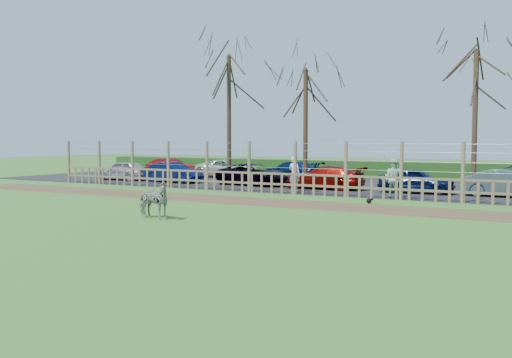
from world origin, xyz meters
The scene contains 22 objects.
ground centered at (0.00, 0.00, 0.00)m, with size 120.00×120.00×0.00m, color #5EA53A.
dirt_strip centered at (0.00, 4.50, 0.01)m, with size 34.00×2.80×0.01m, color brown.
asphalt centered at (0.00, 14.50, 0.02)m, with size 44.00×13.00×0.04m, color #232326.
hedge centered at (0.00, 21.50, 0.55)m, with size 46.00×2.00×1.10m, color #1E4716.
fence centered at (0.00, 8.00, 0.80)m, with size 30.16×0.16×2.50m.
tree_left centered at (-6.50, 12.50, 5.62)m, with size 4.80×4.80×7.88m.
tree_mid centered at (-2.00, 13.50, 4.87)m, with size 4.80×4.80×6.83m.
tree_right centered at (7.00, 14.00, 5.24)m, with size 4.80×4.80×7.35m.
zebra centered at (-0.46, -1.76, 0.62)m, with size 0.67×1.47×1.24m, color gray.
visitor_a centered at (-0.47, 8.89, 0.90)m, with size 0.63×0.41×1.72m, color silver.
visitor_b centered at (4.54, 8.46, 0.90)m, with size 0.84×0.65×1.72m, color #B8E4C2.
crow centered at (4.23, 6.10, 0.11)m, with size 0.28×0.21×0.23m.
car_0 centered at (-13.29, 10.77, 0.64)m, with size 1.42×3.52×1.20m, color #BEB3CA.
car_1 centered at (-9.34, 10.77, 0.64)m, with size 1.27×3.64×1.20m, color #0B1851.
car_2 centered at (-4.13, 11.36, 0.64)m, with size 1.99×4.32×1.20m, color black.
car_3 centered at (0.21, 11.05, 0.64)m, with size 1.68×4.13×1.20m, color maroon.
car_4 centered at (4.89, 11.10, 0.64)m, with size 1.42×3.52×1.20m, color #0C1843.
car_5 centered at (8.79, 11.23, 0.64)m, with size 1.27×3.64×1.20m, color slate.
car_7 centered at (-13.65, 16.03, 0.64)m, with size 1.27×3.64×1.20m, color maroon.
car_8 centered at (-8.79, 15.95, 0.64)m, with size 1.99×4.32×1.20m, color silver.
car_9 centered at (-4.00, 15.63, 0.64)m, with size 1.68×4.13×1.20m, color #081E45.
car_12 centered at (8.52, 16.34, 0.64)m, with size 1.99×4.32×1.20m, color #031F48.
Camera 1 is at (11.53, -16.11, 2.60)m, focal length 40.00 mm.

